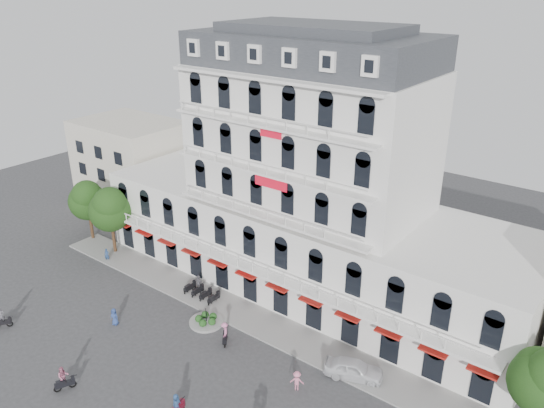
{
  "coord_description": "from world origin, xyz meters",
  "views": [
    {
      "loc": [
        26.56,
        -22.62,
        29.43
      ],
      "look_at": [
        1.57,
        10.0,
        11.82
      ],
      "focal_mm": 35.0,
      "sensor_mm": 36.0,
      "label": 1
    }
  ],
  "objects_px": {
    "rider_west": "(2,319)",
    "rider_southwest": "(64,378)",
    "rider_center": "(225,333)",
    "rider_east": "(177,406)",
    "parked_car": "(354,369)"
  },
  "relations": [
    {
      "from": "rider_west",
      "to": "rider_southwest",
      "type": "xyz_separation_m",
      "value": [
        11.58,
        -1.12,
        0.14
      ]
    },
    {
      "from": "rider_west",
      "to": "rider_east",
      "type": "distance_m",
      "value": 20.59
    },
    {
      "from": "rider_southwest",
      "to": "rider_east",
      "type": "xyz_separation_m",
      "value": [
        8.88,
        3.41,
        -0.14
      ]
    },
    {
      "from": "rider_west",
      "to": "rider_center",
      "type": "distance_m",
      "value": 20.57
    },
    {
      "from": "rider_east",
      "to": "rider_center",
      "type": "relative_size",
      "value": 0.93
    },
    {
      "from": "parked_car",
      "to": "rider_southwest",
      "type": "xyz_separation_m",
      "value": [
        -17.02,
        -14.83,
        0.29
      ]
    },
    {
      "from": "parked_car",
      "to": "rider_southwest",
      "type": "height_order",
      "value": "rider_southwest"
    },
    {
      "from": "rider_west",
      "to": "rider_center",
      "type": "height_order",
      "value": "rider_west"
    },
    {
      "from": "rider_east",
      "to": "parked_car",
      "type": "bearing_deg",
      "value": -43.48
    },
    {
      "from": "parked_car",
      "to": "rider_southwest",
      "type": "distance_m",
      "value": 22.58
    },
    {
      "from": "rider_southwest",
      "to": "rider_center",
      "type": "height_order",
      "value": "rider_southwest"
    },
    {
      "from": "parked_car",
      "to": "rider_east",
      "type": "relative_size",
      "value": 2.38
    },
    {
      "from": "rider_center",
      "to": "rider_east",
      "type": "bearing_deg",
      "value": -19.39
    },
    {
      "from": "rider_southwest",
      "to": "rider_center",
      "type": "bearing_deg",
      "value": -1.5
    },
    {
      "from": "rider_west",
      "to": "rider_southwest",
      "type": "height_order",
      "value": "rider_southwest"
    }
  ]
}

